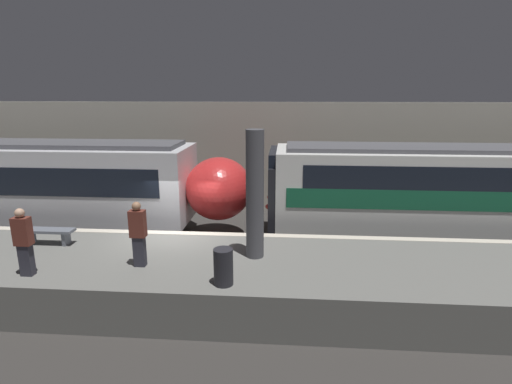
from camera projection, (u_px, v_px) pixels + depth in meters
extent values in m
plane|color=#33302D|center=(177.00, 265.00, 12.74)|extent=(120.00, 120.00, 0.00)
cube|color=slate|center=(157.00, 276.00, 10.72)|extent=(40.00, 3.91, 1.13)
cube|color=beige|center=(174.00, 233.00, 12.32)|extent=(40.00, 0.30, 0.01)
cube|color=#B2AD9E|center=(212.00, 157.00, 18.34)|extent=(50.00, 0.15, 4.94)
cylinder|color=#47474C|center=(255.00, 195.00, 10.18)|extent=(0.46, 0.46, 3.34)
ellipsoid|color=red|center=(219.00, 188.00, 14.63)|extent=(2.42, 2.65, 2.29)
sphere|color=#F2EFCC|center=(245.00, 200.00, 14.66)|extent=(0.20, 0.20, 0.20)
cube|color=black|center=(273.00, 192.00, 14.50)|extent=(0.25, 2.83, 2.18)
cube|color=black|center=(273.00, 162.00, 14.24)|extent=(0.25, 2.54, 0.87)
sphere|color=#EA4C42|center=(268.00, 207.00, 13.98)|extent=(0.18, 0.18, 0.18)
sphere|color=#EA4C42|center=(270.00, 197.00, 15.23)|extent=(0.18, 0.18, 0.18)
cube|color=#2D2D38|center=(27.00, 260.00, 9.40)|extent=(0.28, 0.20, 0.77)
cube|color=brown|center=(22.00, 231.00, 9.23)|extent=(0.38, 0.24, 0.67)
sphere|color=tan|center=(19.00, 213.00, 9.12)|extent=(0.22, 0.22, 0.22)
cube|color=#2D2D38|center=(140.00, 251.00, 9.91)|extent=(0.28, 0.20, 0.77)
cube|color=brown|center=(138.00, 224.00, 9.74)|extent=(0.38, 0.24, 0.67)
sphere|color=#9E7051|center=(136.00, 206.00, 9.63)|extent=(0.22, 0.22, 0.22)
cube|color=slate|center=(31.00, 237.00, 11.42)|extent=(0.10, 0.32, 0.41)
cube|color=slate|center=(66.00, 238.00, 11.34)|extent=(0.10, 0.32, 0.41)
cube|color=slate|center=(48.00, 230.00, 11.33)|extent=(1.50, 0.40, 0.08)
cylinder|color=#232328|center=(223.00, 267.00, 8.94)|extent=(0.44, 0.44, 0.85)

